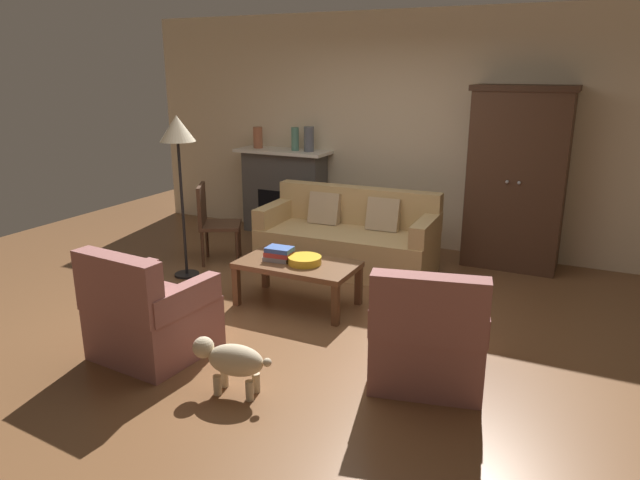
{
  "coord_description": "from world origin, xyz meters",
  "views": [
    {
      "loc": [
        2.23,
        -4.33,
        2.16
      ],
      "look_at": [
        -0.14,
        0.51,
        0.55
      ],
      "focal_mm": 32.67,
      "sensor_mm": 36.0,
      "label": 1
    }
  ],
  "objects_px": {
    "couch": "(348,240)",
    "dog": "(231,360)",
    "coffee_table": "(297,268)",
    "book_stack": "(279,254)",
    "armchair_near_left": "(149,317)",
    "mantel_vase_slate": "(309,139)",
    "fireplace": "(284,191)",
    "floor_lamp": "(178,138)",
    "side_chair_wooden": "(212,218)",
    "fruit_bowl": "(305,260)",
    "armoire": "(517,178)",
    "mantel_vase_terracotta": "(258,137)",
    "mantel_vase_jade": "(295,139)",
    "armchair_near_right": "(428,339)"
  },
  "relations": [
    {
      "from": "couch",
      "to": "dog",
      "type": "xyz_separation_m",
      "value": [
        0.33,
        -2.76,
        -0.07
      ]
    },
    {
      "from": "coffee_table",
      "to": "book_stack",
      "type": "height_order",
      "value": "book_stack"
    },
    {
      "from": "coffee_table",
      "to": "armchair_near_left",
      "type": "bearing_deg",
      "value": -111.78
    },
    {
      "from": "coffee_table",
      "to": "mantel_vase_slate",
      "type": "height_order",
      "value": "mantel_vase_slate"
    },
    {
      "from": "couch",
      "to": "mantel_vase_slate",
      "type": "bearing_deg",
      "value": 136.0
    },
    {
      "from": "couch",
      "to": "coffee_table",
      "type": "bearing_deg",
      "value": -89.94
    },
    {
      "from": "fireplace",
      "to": "floor_lamp",
      "type": "bearing_deg",
      "value": -93.08
    },
    {
      "from": "fireplace",
      "to": "couch",
      "type": "bearing_deg",
      "value": -35.21
    },
    {
      "from": "coffee_table",
      "to": "side_chair_wooden",
      "type": "relative_size",
      "value": 1.22
    },
    {
      "from": "mantel_vase_slate",
      "to": "armchair_near_left",
      "type": "bearing_deg",
      "value": -83.28
    },
    {
      "from": "armchair_near_left",
      "to": "side_chair_wooden",
      "type": "height_order",
      "value": "side_chair_wooden"
    },
    {
      "from": "coffee_table",
      "to": "fruit_bowl",
      "type": "distance_m",
      "value": 0.12
    },
    {
      "from": "armoire",
      "to": "fruit_bowl",
      "type": "height_order",
      "value": "armoire"
    },
    {
      "from": "couch",
      "to": "book_stack",
      "type": "relative_size",
      "value": 7.32
    },
    {
      "from": "book_stack",
      "to": "mantel_vase_terracotta",
      "type": "distance_m",
      "value": 2.75
    },
    {
      "from": "fruit_bowl",
      "to": "dog",
      "type": "relative_size",
      "value": 0.54
    },
    {
      "from": "mantel_vase_terracotta",
      "to": "mantel_vase_jade",
      "type": "height_order",
      "value": "mantel_vase_jade"
    },
    {
      "from": "fruit_bowl",
      "to": "mantel_vase_jade",
      "type": "relative_size",
      "value": 1.04
    },
    {
      "from": "couch",
      "to": "coffee_table",
      "type": "distance_m",
      "value": 1.2
    },
    {
      "from": "couch",
      "to": "floor_lamp",
      "type": "height_order",
      "value": "floor_lamp"
    },
    {
      "from": "armoire",
      "to": "book_stack",
      "type": "bearing_deg",
      "value": -130.63
    },
    {
      "from": "side_chair_wooden",
      "to": "armchair_near_left",
      "type": "bearing_deg",
      "value": -66.24
    },
    {
      "from": "couch",
      "to": "side_chair_wooden",
      "type": "bearing_deg",
      "value": -161.19
    },
    {
      "from": "armchair_near_left",
      "to": "armchair_near_right",
      "type": "xyz_separation_m",
      "value": [
        2.03,
        0.57,
        0.0
      ]
    },
    {
      "from": "fruit_bowl",
      "to": "armchair_near_right",
      "type": "relative_size",
      "value": 0.34
    },
    {
      "from": "couch",
      "to": "coffee_table",
      "type": "height_order",
      "value": "couch"
    },
    {
      "from": "book_stack",
      "to": "floor_lamp",
      "type": "xyz_separation_m",
      "value": [
        -1.26,
        0.2,
        0.98
      ]
    },
    {
      "from": "couch",
      "to": "mantel_vase_slate",
      "type": "distance_m",
      "value": 1.65
    },
    {
      "from": "armchair_near_right",
      "to": "dog",
      "type": "xyz_separation_m",
      "value": [
        -1.15,
        -0.76,
        -0.07
      ]
    },
    {
      "from": "armoire",
      "to": "side_chair_wooden",
      "type": "height_order",
      "value": "armoire"
    },
    {
      "from": "couch",
      "to": "fruit_bowl",
      "type": "bearing_deg",
      "value": -86.09
    },
    {
      "from": "book_stack",
      "to": "armchair_near_left",
      "type": "height_order",
      "value": "armchair_near_left"
    },
    {
      "from": "book_stack",
      "to": "side_chair_wooden",
      "type": "bearing_deg",
      "value": 150.64
    },
    {
      "from": "mantel_vase_terracotta",
      "to": "armchair_near_right",
      "type": "xyz_separation_m",
      "value": [
        3.2,
        -2.93,
        -0.94
      ]
    },
    {
      "from": "mantel_vase_terracotta",
      "to": "mantel_vase_slate",
      "type": "distance_m",
      "value": 0.76
    },
    {
      "from": "mantel_vase_jade",
      "to": "couch",
      "type": "bearing_deg",
      "value": -38.64
    },
    {
      "from": "fireplace",
      "to": "coffee_table",
      "type": "xyz_separation_m",
      "value": [
        1.34,
        -2.14,
        -0.2
      ]
    },
    {
      "from": "book_stack",
      "to": "side_chair_wooden",
      "type": "height_order",
      "value": "side_chair_wooden"
    },
    {
      "from": "armchair_near_right",
      "to": "armoire",
      "type": "bearing_deg",
      "value": 87.42
    },
    {
      "from": "armoire",
      "to": "armchair_near_right",
      "type": "distance_m",
      "value": 2.95
    },
    {
      "from": "dog",
      "to": "fireplace",
      "type": "bearing_deg",
      "value": 114.29
    },
    {
      "from": "fireplace",
      "to": "couch",
      "type": "height_order",
      "value": "fireplace"
    },
    {
      "from": "armoire",
      "to": "couch",
      "type": "xyz_separation_m",
      "value": [
        -1.61,
        -0.87,
        -0.67
      ]
    },
    {
      "from": "side_chair_wooden",
      "to": "book_stack",
      "type": "bearing_deg",
      "value": -29.36
    },
    {
      "from": "fireplace",
      "to": "armoire",
      "type": "height_order",
      "value": "armoire"
    },
    {
      "from": "armchair_near_left",
      "to": "couch",
      "type": "bearing_deg",
      "value": 77.95
    },
    {
      "from": "fireplace",
      "to": "coffee_table",
      "type": "height_order",
      "value": "fireplace"
    },
    {
      "from": "floor_lamp",
      "to": "armchair_near_left",
      "type": "bearing_deg",
      "value": -59.99
    },
    {
      "from": "armchair_near_left",
      "to": "side_chair_wooden",
      "type": "distance_m",
      "value": 2.28
    },
    {
      "from": "couch",
      "to": "mantel_vase_jade",
      "type": "relative_size",
      "value": 6.57
    }
  ]
}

